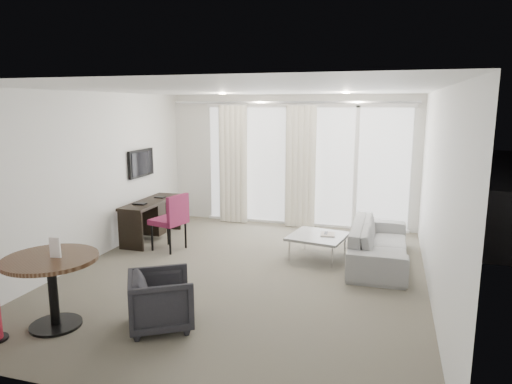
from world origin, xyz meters
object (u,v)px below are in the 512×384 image
(desk, at_px, (152,220))
(tub_armchair, at_px, (161,300))
(sofa, at_px, (379,243))
(rattan_chair_a, at_px, (355,194))
(desk_chair, at_px, (168,222))
(coffee_table, at_px, (318,246))
(rattan_chair_b, at_px, (408,199))
(round_table, at_px, (53,292))

(desk, xyz_separation_m, tub_armchair, (1.78, -2.98, -0.04))
(sofa, xyz_separation_m, rattan_chair_a, (-0.64, 3.35, 0.11))
(rattan_chair_a, bearing_deg, sofa, -93.81)
(rattan_chair_a, bearing_deg, desk, -150.91)
(rattan_chair_a, bearing_deg, tub_armchair, -118.88)
(desk_chair, relative_size, sofa, 0.45)
(sofa, bearing_deg, rattan_chair_a, 10.79)
(desk_chair, bearing_deg, coffee_table, 20.89)
(rattan_chair_a, relative_size, rattan_chair_b, 0.97)
(round_table, distance_m, sofa, 4.60)
(coffee_table, bearing_deg, desk_chair, -173.53)
(sofa, bearing_deg, tub_armchair, 142.09)
(tub_armchair, height_order, rattan_chair_a, rattan_chair_a)
(round_table, bearing_deg, tub_armchair, 16.05)
(tub_armchair, relative_size, rattan_chair_a, 0.82)
(tub_armchair, bearing_deg, coffee_table, -56.01)
(desk_chair, bearing_deg, desk, 155.35)
(rattan_chair_b, bearing_deg, desk, -156.29)
(round_table, height_order, coffee_table, round_table)
(tub_armchair, xyz_separation_m, sofa, (2.21, 2.84, 0.00))
(round_table, relative_size, tub_armchair, 1.47)
(coffee_table, relative_size, rattan_chair_a, 1.01)
(desk, bearing_deg, desk_chair, -39.07)
(coffee_table, height_order, rattan_chair_b, rattan_chair_b)
(desk, height_order, tub_armchair, desk)
(desk_chair, relative_size, rattan_chair_a, 1.16)
(rattan_chair_a, bearing_deg, round_table, -127.14)
(rattan_chair_b, bearing_deg, tub_armchair, -123.74)
(round_table, relative_size, rattan_chair_a, 1.20)
(desk_chair, xyz_separation_m, tub_armchair, (1.19, -2.50, -0.17))
(tub_armchair, distance_m, rattan_chair_b, 6.45)
(desk, distance_m, tub_armchair, 3.47)
(desk, bearing_deg, rattan_chair_a, 43.69)
(round_table, bearing_deg, desk, 101.24)
(coffee_table, bearing_deg, tub_armchair, -114.62)
(tub_armchair, distance_m, coffee_table, 3.06)
(tub_armchair, distance_m, rattan_chair_a, 6.38)
(rattan_chair_b, bearing_deg, sofa, -108.38)
(desk_chair, bearing_deg, round_table, -74.21)
(desk, xyz_separation_m, rattan_chair_b, (4.50, 2.87, 0.08))
(desk_chair, bearing_deg, sofa, 20.14)
(desk_chair, xyz_separation_m, rattan_chair_a, (2.77, 3.69, -0.06))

